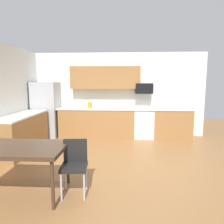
% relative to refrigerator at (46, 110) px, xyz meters
% --- Properties ---
extents(ground_plane, '(12.00, 12.00, 0.00)m').
position_rel_refrigerator_xyz_m(ground_plane, '(2.18, -2.22, -0.88)').
color(ground_plane, olive).
extents(wall_back, '(5.80, 0.10, 2.70)m').
position_rel_refrigerator_xyz_m(wall_back, '(2.18, 0.43, 0.47)').
color(wall_back, silver).
rests_on(wall_back, ground).
extents(cabinet_run_back, '(2.38, 0.60, 0.90)m').
position_rel_refrigerator_xyz_m(cabinet_run_back, '(1.62, 0.08, -0.43)').
color(cabinet_run_back, olive).
rests_on(cabinet_run_back, ground).
extents(cabinet_run_back_right, '(1.17, 0.60, 0.90)m').
position_rel_refrigerator_xyz_m(cabinet_run_back_right, '(3.99, 0.08, -0.43)').
color(cabinet_run_back_right, olive).
rests_on(cabinet_run_back_right, ground).
extents(cabinet_run_left, '(0.60, 2.00, 0.90)m').
position_rel_refrigerator_xyz_m(cabinet_run_left, '(-0.12, -1.42, -0.43)').
color(cabinet_run_left, olive).
rests_on(cabinet_run_left, ground).
extents(countertop_back, '(4.80, 0.64, 0.04)m').
position_rel_refrigerator_xyz_m(countertop_back, '(2.18, 0.08, 0.04)').
color(countertop_back, silver).
rests_on(countertop_back, cabinet_run_back).
extents(countertop_left, '(0.64, 2.00, 0.04)m').
position_rel_refrigerator_xyz_m(countertop_left, '(-0.12, -1.42, 0.04)').
color(countertop_left, silver).
rests_on(countertop_left, cabinet_run_left).
extents(upper_cabinets_back, '(2.20, 0.34, 0.70)m').
position_rel_refrigerator_xyz_m(upper_cabinets_back, '(1.88, 0.21, 1.02)').
color(upper_cabinets_back, olive).
extents(refrigerator, '(0.76, 0.70, 1.76)m').
position_rel_refrigerator_xyz_m(refrigerator, '(0.00, 0.00, 0.00)').
color(refrigerator, '#9EA0A5').
rests_on(refrigerator, ground).
extents(oven_range, '(0.60, 0.60, 0.91)m').
position_rel_refrigerator_xyz_m(oven_range, '(3.11, 0.08, -0.42)').
color(oven_range, white).
rests_on(oven_range, ground).
extents(microwave, '(0.54, 0.36, 0.32)m').
position_rel_refrigerator_xyz_m(microwave, '(3.11, 0.18, 0.68)').
color(microwave, black).
extents(sink_basin, '(0.48, 0.40, 0.14)m').
position_rel_refrigerator_xyz_m(sink_basin, '(1.88, 0.08, 0.00)').
color(sink_basin, '#A5A8AD').
rests_on(sink_basin, countertop_back).
extents(sink_faucet, '(0.02, 0.02, 0.24)m').
position_rel_refrigerator_xyz_m(sink_faucet, '(1.88, 0.26, 0.16)').
color(sink_faucet, '#B2B5BA').
rests_on(sink_faucet, countertop_back).
extents(dining_table, '(1.40, 0.90, 0.77)m').
position_rel_refrigerator_xyz_m(dining_table, '(0.88, -3.48, -0.17)').
color(dining_table, '#422D1E').
rests_on(dining_table, ground).
extents(chair_near_table, '(0.43, 0.43, 0.85)m').
position_rel_refrigerator_xyz_m(chair_near_table, '(1.72, -3.39, -0.37)').
color(chair_near_table, black).
rests_on(chair_near_table, ground).
extents(kettle, '(0.14, 0.14, 0.20)m').
position_rel_refrigerator_xyz_m(kettle, '(1.39, 0.13, 0.14)').
color(kettle, orange).
rests_on(kettle, countertop_back).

